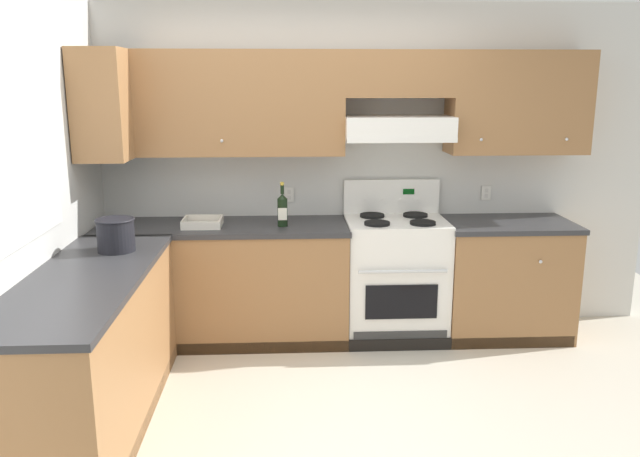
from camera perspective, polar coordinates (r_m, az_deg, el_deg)
name	(u,v)px	position (r m, az deg, el deg)	size (l,w,h in m)	color
ground_plane	(309,419)	(3.96, -0.95, -16.66)	(7.04, 7.04, 0.00)	beige
wall_back	(354,144)	(5.01, 3.05, 7.55)	(4.68, 0.57, 2.55)	silver
wall_left	(29,192)	(4.00, -24.63, 2.98)	(0.47, 4.00, 2.55)	silver
counter_back_run	(322,282)	(4.92, 0.15, -4.80)	(3.60, 0.65, 0.91)	olive
counter_left_run	(91,353)	(3.91, -19.80, -10.44)	(0.63, 1.91, 0.91)	olive
stove	(395,277)	(4.98, 6.74, -4.33)	(0.76, 0.62, 1.20)	white
wine_bottle	(282,209)	(4.70, -3.38, 1.76)	(0.07, 0.08, 0.33)	black
bowl	(203,224)	(4.79, -10.46, 0.44)	(0.28, 0.26, 0.06)	beige
bucket	(116,234)	(4.21, -17.82, -0.47)	(0.25, 0.25, 0.21)	black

